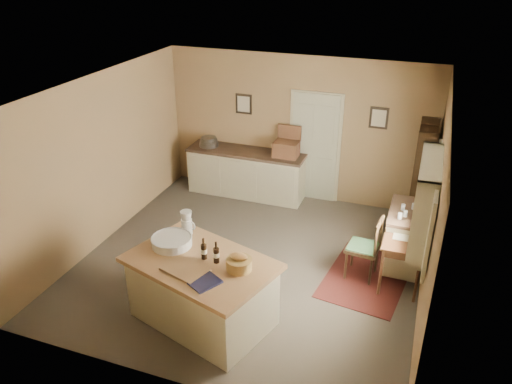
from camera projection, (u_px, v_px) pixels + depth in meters
The scene contains 16 objects.
ground at pixel (251, 262), 7.71m from camera, with size 5.00×5.00×0.00m, color brown.
wall_back at pixel (297, 129), 9.22m from camera, with size 5.00×0.10×2.70m, color #98754B.
wall_front at pixel (163, 283), 5.00m from camera, with size 5.00×0.10×2.70m, color #98754B.
wall_left at pixel (102, 160), 7.87m from camera, with size 0.10×5.00×2.70m, color #98754B.
wall_right at pixel (434, 212), 6.35m from camera, with size 0.10×5.00×2.70m, color #98754B.
ceiling at pixel (250, 90), 6.51m from camera, with size 5.00×5.00×0.00m, color silver.
door at pixel (314, 146), 9.22m from camera, with size 0.97×0.06×2.11m, color #B8B89B.
framed_prints at pixel (308, 111), 8.97m from camera, with size 2.82×0.02×0.38m.
window at pixel (429, 204), 6.12m from camera, with size 0.25×1.99×1.12m.
work_island at pixel (202, 289), 6.33m from camera, with size 2.06×1.65×1.20m.
sideboard at pixel (247, 171), 9.62m from camera, with size 2.27×0.64×1.18m.
rug at pixel (366, 277), 7.35m from camera, with size 1.10×1.60×0.01m, color #421413.
writing_desk at pixel (404, 242), 6.98m from camera, with size 0.56×0.91×0.82m.
desk_chair at pixel (363, 248), 7.19m from camera, with size 0.45×0.45×0.96m, color black, non-canonical shape.
right_cabinet at pixel (405, 237), 7.51m from camera, with size 0.56×1.01×0.99m.
shelving_unit at pixel (425, 178), 8.27m from camera, with size 0.31×0.83×1.85m.
Camera 1 is at (2.26, -6.02, 4.40)m, focal length 35.00 mm.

